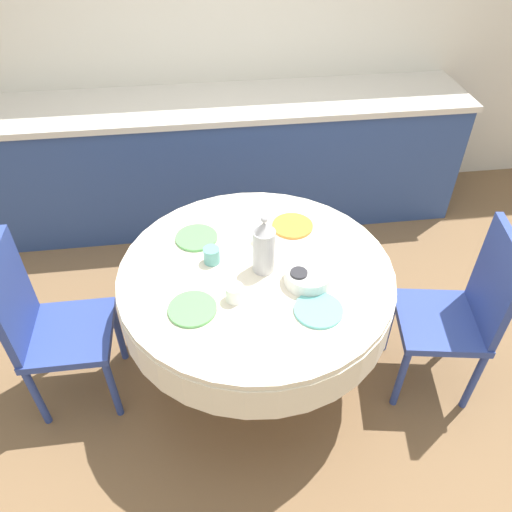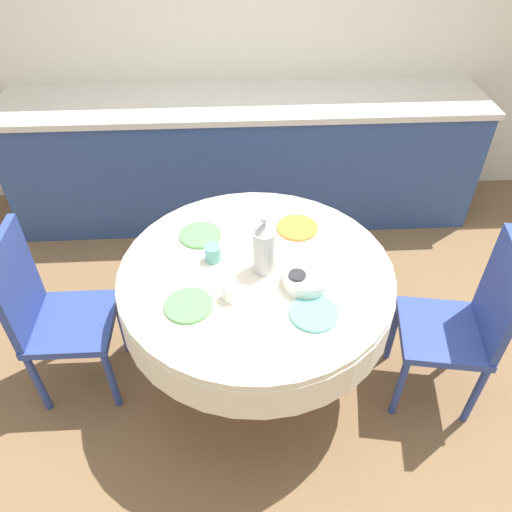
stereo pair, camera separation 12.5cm
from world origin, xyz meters
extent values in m
plane|color=brown|center=(0.00, 0.00, 0.00)|extent=(12.00, 12.00, 0.00)
cube|color=silver|center=(0.00, 1.83, 1.30)|extent=(7.00, 0.05, 2.60)
cube|color=#2D4784|center=(0.00, 1.49, 0.43)|extent=(3.20, 0.60, 0.85)
cube|color=beige|center=(0.00, 1.49, 0.87)|extent=(3.24, 0.64, 0.04)
cylinder|color=brown|center=(0.00, 0.00, 0.02)|extent=(0.44, 0.44, 0.04)
cylinder|color=brown|center=(0.00, 0.00, 0.29)|extent=(0.11, 0.11, 0.49)
cylinder|color=silver|center=(0.00, 0.00, 0.62)|extent=(1.25, 1.25, 0.18)
cylinder|color=silver|center=(0.00, 0.00, 0.73)|extent=(1.24, 1.24, 0.03)
cube|color=#2D428E|center=(0.88, -0.15, 0.43)|extent=(0.46, 0.46, 0.04)
cube|color=#2D428E|center=(1.06, -0.19, 0.71)|extent=(0.10, 0.38, 0.50)
cylinder|color=#2D428E|center=(0.67, -0.30, 0.21)|extent=(0.04, 0.04, 0.41)
cylinder|color=#2D428E|center=(0.74, 0.05, 0.21)|extent=(0.04, 0.04, 0.41)
cylinder|color=#2D428E|center=(1.02, -0.36, 0.21)|extent=(0.04, 0.04, 0.41)
cylinder|color=#2D428E|center=(1.08, -0.01, 0.21)|extent=(0.04, 0.04, 0.41)
cube|color=#2D428E|center=(-0.89, 0.00, 0.43)|extent=(0.40, 0.40, 0.04)
cube|color=#2D428E|center=(-1.07, 0.00, 0.71)|extent=(0.04, 0.38, 0.50)
cylinder|color=#2D428E|center=(-0.71, 0.18, 0.21)|extent=(0.04, 0.04, 0.41)
cylinder|color=#2D428E|center=(-0.72, -0.18, 0.21)|extent=(0.04, 0.04, 0.41)
cylinder|color=#2D428E|center=(-1.07, 0.18, 0.21)|extent=(0.04, 0.04, 0.41)
cylinder|color=#2D428E|center=(-1.07, -0.17, 0.21)|extent=(0.04, 0.04, 0.41)
cylinder|color=#5BA85B|center=(-0.29, -0.21, 0.75)|extent=(0.20, 0.20, 0.01)
cylinder|color=white|center=(-0.11, -0.17, 0.78)|extent=(0.07, 0.07, 0.08)
cylinder|color=#60BCB7|center=(0.22, -0.29, 0.75)|extent=(0.20, 0.20, 0.01)
cylinder|color=#28282D|center=(0.17, -0.12, 0.78)|extent=(0.07, 0.07, 0.08)
cylinder|color=#5BA85B|center=(-0.26, 0.25, 0.75)|extent=(0.20, 0.20, 0.01)
cylinder|color=#5BA39E|center=(-0.19, 0.08, 0.78)|extent=(0.07, 0.07, 0.08)
cylinder|color=orange|center=(0.22, 0.29, 0.75)|extent=(0.20, 0.20, 0.01)
cylinder|color=white|center=(0.06, 0.20, 0.78)|extent=(0.07, 0.07, 0.08)
cylinder|color=#B2B2B7|center=(0.03, 0.00, 0.85)|extent=(0.10, 0.10, 0.21)
cone|color=#B2B2B7|center=(0.03, 0.00, 0.98)|extent=(0.09, 0.09, 0.05)
sphere|color=#B2B2B7|center=(0.03, 0.00, 1.02)|extent=(0.03, 0.03, 0.03)
cylinder|color=silver|center=(0.22, -0.11, 0.77)|extent=(0.21, 0.21, 0.06)
camera|label=1|loc=(-0.21, -1.64, 2.26)|focal=35.00mm
camera|label=2|loc=(-0.09, -1.65, 2.26)|focal=35.00mm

